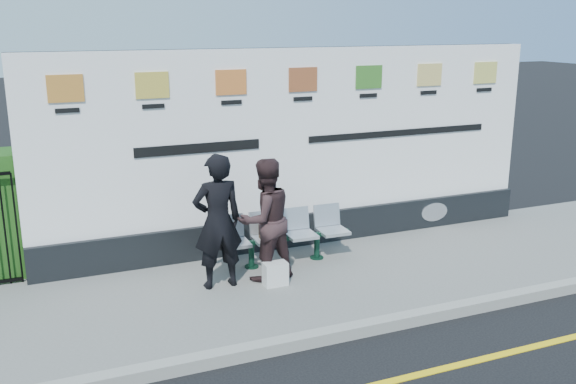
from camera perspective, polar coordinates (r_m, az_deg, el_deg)
The scene contains 10 objects.
ground at distance 6.87m, azimuth 10.56°, elevation -15.93°, with size 80.00×80.00×0.00m, color black.
pavement at distance 8.80m, azimuth 1.62°, elevation -8.04°, with size 14.00×3.00×0.12m, color slate.
kerb at distance 7.58m, azimuth 6.39°, elevation -12.02°, with size 14.00×0.18×0.14m, color gray.
yellow_line at distance 6.87m, azimuth 10.56°, elevation -15.90°, with size 14.00×0.10×0.01m, color yellow.
billboard at distance 9.76m, azimuth 1.10°, elevation 2.68°, with size 8.00×0.30×3.00m.
bench at distance 9.25m, azimuth -0.29°, elevation -5.10°, with size 1.92×0.51×0.41m, color silver, non-canonical shape.
woman_left at distance 8.28m, azimuth -6.27°, elevation -2.62°, with size 0.65×0.43×1.78m, color black.
woman_right at distance 8.51m, azimuth -2.05°, elevation -2.47°, with size 0.81×0.63×1.66m, color #312021.
handbag_brown at distance 9.06m, azimuth -1.78°, elevation -3.48°, with size 0.25×0.11×0.20m, color black.
carrier_bag_white at distance 8.51m, azimuth -1.13°, elevation -7.29°, with size 0.31×0.19×0.31m, color silver.
Camera 1 is at (-3.35, -4.87, 3.51)m, focal length 40.00 mm.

